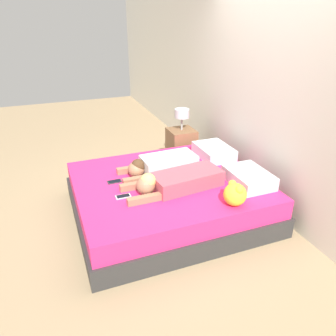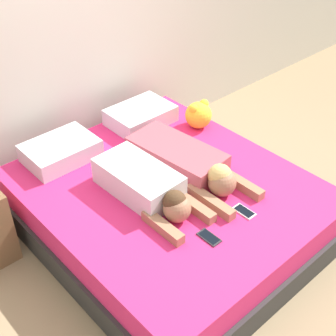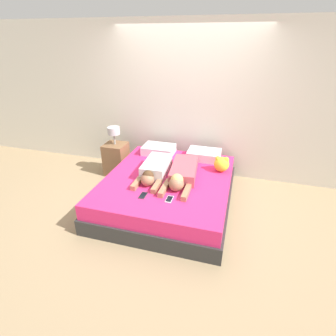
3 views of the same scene
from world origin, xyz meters
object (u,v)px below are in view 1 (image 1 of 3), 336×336
object	(u,v)px
pillow_head_right	(249,178)
plush_toy	(235,194)
cell_phone_left	(114,182)
cell_phone_right	(123,196)
bed	(168,197)
person_right	(176,181)
nightstand	(181,146)
person_left	(161,165)
pillow_head_left	(214,151)

from	to	relation	value
pillow_head_right	plush_toy	xyz separation A→B (m)	(0.33, -0.38, 0.05)
cell_phone_left	cell_phone_right	bearing A→B (deg)	1.68
bed	person_right	world-z (taller)	person_right
nightstand	plush_toy	bearing A→B (deg)	-7.75
person_left	person_right	xyz separation A→B (m)	(0.42, 0.02, -0.01)
bed	person_right	distance (m)	0.38
person_left	plush_toy	xyz separation A→B (m)	(0.94, 0.43, 0.02)
pillow_head_right	cell_phone_left	xyz separation A→B (m)	(-0.57, -1.39, -0.07)
bed	plush_toy	world-z (taller)	plush_toy
pillow_head_right	person_left	size ratio (longest dim) A/B	0.59
person_right	pillow_head_right	bearing A→B (deg)	76.52
person_right	cell_phone_left	xyz separation A→B (m)	(-0.38, -0.59, -0.08)
bed	nightstand	distance (m)	1.38
person_left	cell_phone_right	xyz separation A→B (m)	(0.39, -0.56, -0.09)
pillow_head_right	cell_phone_right	distance (m)	1.40
pillow_head_left	person_left	size ratio (longest dim) A/B	0.59
pillow_head_left	cell_phone_left	world-z (taller)	pillow_head_left
bed	person_left	world-z (taller)	person_left
pillow_head_right	nightstand	distance (m)	1.61
pillow_head_left	cell_phone_left	bearing A→B (deg)	-80.49
pillow_head_right	person_left	xyz separation A→B (m)	(-0.61, -0.82, 0.03)
pillow_head_left	pillow_head_right	bearing A→B (deg)	0.00
bed	person_right	size ratio (longest dim) A/B	1.92
bed	nightstand	xyz separation A→B (m)	(-1.19, 0.68, 0.11)
plush_toy	pillow_head_left	bearing A→B (deg)	161.35
bed	person_left	xyz separation A→B (m)	(-0.20, -0.01, 0.33)
bed	nightstand	world-z (taller)	nightstand
pillow_head_left	plush_toy	distance (m)	1.20
cell_phone_right	nightstand	world-z (taller)	nightstand
person_left	cell_phone_left	world-z (taller)	person_left
plush_toy	nightstand	distance (m)	1.96
nightstand	cell_phone_right	bearing A→B (deg)	-42.38
pillow_head_left	person_left	xyz separation A→B (m)	(0.20, -0.82, 0.03)
plush_toy	cell_phone_left	bearing A→B (deg)	-131.97
cell_phone_left	cell_phone_right	xyz separation A→B (m)	(0.35, 0.01, 0.00)
pillow_head_left	pillow_head_right	size ratio (longest dim) A/B	1.00
bed	nightstand	size ratio (longest dim) A/B	2.36
cell_phone_right	nightstand	bearing A→B (deg)	137.62
person_right	cell_phone_right	size ratio (longest dim) A/B	7.04
person_right	cell_phone_right	xyz separation A→B (m)	(-0.03, -0.58, -0.08)
person_left	plush_toy	bearing A→B (deg)	24.80
pillow_head_right	plush_toy	world-z (taller)	plush_toy
pillow_head_right	nightstand	xyz separation A→B (m)	(-1.60, -0.12, -0.19)
person_left	plush_toy	distance (m)	1.03
cell_phone_right	plush_toy	xyz separation A→B (m)	(0.55, 0.99, 0.12)
person_right	nightstand	distance (m)	1.57
pillow_head_right	person_left	bearing A→B (deg)	-126.68
bed	pillow_head_left	distance (m)	0.95
person_right	nightstand	world-z (taller)	nightstand
person_right	nightstand	bearing A→B (deg)	154.33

